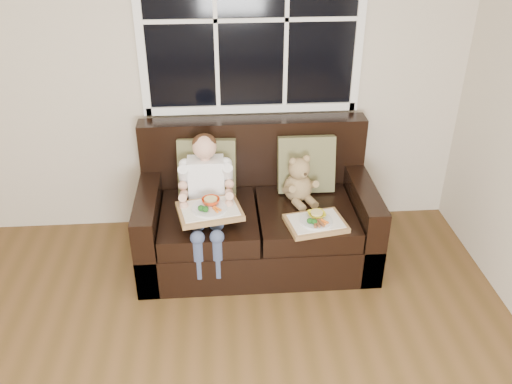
{
  "coord_description": "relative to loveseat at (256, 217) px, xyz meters",
  "views": [
    {
      "loc": [
        0.36,
        -1.4,
        2.49
      ],
      "look_at": [
        0.6,
        1.85,
        0.62
      ],
      "focal_mm": 38.0,
      "sensor_mm": 36.0,
      "label": 1
    }
  ],
  "objects": [
    {
      "name": "teddy_bear",
      "position": [
        0.31,
        -0.01,
        0.29
      ],
      "size": [
        0.26,
        0.3,
        0.37
      ],
      "rotation": [
        0.0,
        0.0,
        0.33
      ],
      "color": "#9A8351",
      "rests_on": "loveseat"
    },
    {
      "name": "pillow_right",
      "position": [
        0.39,
        0.15,
        0.35
      ],
      "size": [
        0.42,
        0.2,
        0.44
      ],
      "rotation": [
        -0.21,
        0.0,
        -0.01
      ],
      "color": "olive",
      "rests_on": "loveseat"
    },
    {
      "name": "tray_right",
      "position": [
        0.38,
        -0.36,
        0.17
      ],
      "size": [
        0.44,
        0.36,
        0.09
      ],
      "rotation": [
        0.0,
        0.0,
        0.18
      ],
      "color": "#9D7E47",
      "rests_on": "loveseat"
    },
    {
      "name": "child",
      "position": [
        -0.36,
        -0.12,
        0.33
      ],
      "size": [
        0.37,
        0.59,
        0.84
      ],
      "color": "white",
      "rests_on": "loveseat"
    },
    {
      "name": "pillow_left",
      "position": [
        -0.35,
        0.15,
        0.35
      ],
      "size": [
        0.44,
        0.23,
        0.44
      ],
      "rotation": [
        -0.21,
        0.0,
        -0.09
      ],
      "color": "olive",
      "rests_on": "loveseat"
    },
    {
      "name": "room_walls",
      "position": [
        -0.61,
        -2.02,
        1.28
      ],
      "size": [
        4.52,
        5.02,
        2.71
      ],
      "color": "beige",
      "rests_on": "ground"
    },
    {
      "name": "loveseat",
      "position": [
        0.0,
        0.0,
        0.0
      ],
      "size": [
        1.7,
        0.92,
        0.96
      ],
      "color": "black",
      "rests_on": "ground"
    },
    {
      "name": "window_back",
      "position": [
        0.0,
        0.46,
        1.34
      ],
      "size": [
        1.62,
        0.04,
        1.37
      ],
      "color": "black",
      "rests_on": "room_walls"
    },
    {
      "name": "tray_left",
      "position": [
        -0.34,
        -0.3,
        0.27
      ],
      "size": [
        0.47,
        0.4,
        0.1
      ],
      "rotation": [
        0.0,
        0.0,
        0.2
      ],
      "color": "#9D7E47",
      "rests_on": "child"
    }
  ]
}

